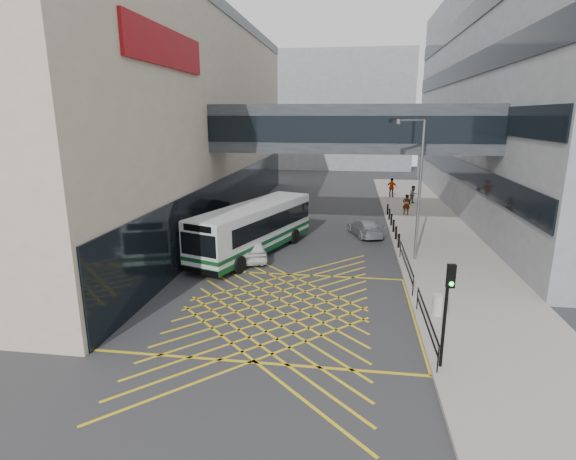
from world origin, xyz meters
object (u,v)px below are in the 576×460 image
at_px(car_silver, 365,227).
at_px(pedestrian_c, 392,188).
at_px(car_white, 251,248).
at_px(pedestrian_b, 413,195).
at_px(car_dark, 279,208).
at_px(litter_bin, 439,305).
at_px(pedestrian_a, 406,204).
at_px(street_lamp, 417,182).
at_px(bus, 255,227).
at_px(traffic_light, 447,301).

bearing_deg(car_silver, pedestrian_c, -119.93).
distance_m(car_white, pedestrian_c, 23.98).
xyz_separation_m(pedestrian_b, pedestrian_c, (-1.75, 3.35, 0.12)).
height_order(car_dark, litter_bin, car_dark).
height_order(car_silver, litter_bin, car_silver).
bearing_deg(pedestrian_a, pedestrian_b, -104.05).
distance_m(car_silver, litter_bin, 13.49).
relative_size(car_silver, pedestrian_c, 2.06).
distance_m(car_dark, street_lamp, 15.24).
relative_size(car_silver, pedestrian_a, 2.29).
relative_size(car_white, car_dark, 0.99).
bearing_deg(bus, car_white, -69.53).
relative_size(street_lamp, pedestrian_c, 4.13).
bearing_deg(car_dark, car_silver, 124.26).
height_order(bus, car_white, bus).
bearing_deg(litter_bin, car_dark, 117.78).
xyz_separation_m(traffic_light, pedestrian_a, (1.44, 24.33, -1.52)).
height_order(bus, pedestrian_c, bus).
bearing_deg(car_silver, litter_bin, 83.08).
bearing_deg(pedestrian_a, car_silver, 61.55).
bearing_deg(bus, pedestrian_c, 83.84).
distance_m(car_silver, pedestrian_c, 15.78).
height_order(bus, car_dark, bus).
distance_m(bus, pedestrian_a, 15.93).
bearing_deg(litter_bin, car_silver, 101.83).
bearing_deg(car_white, pedestrian_a, -147.07).
height_order(car_dark, pedestrian_a, pedestrian_a).
relative_size(car_dark, pedestrian_b, 2.59).
bearing_deg(car_dark, litter_bin, 99.69).
bearing_deg(bus, traffic_light, -34.28).
distance_m(car_dark, pedestrian_c, 14.25).
relative_size(bus, car_dark, 2.51).
distance_m(car_silver, traffic_light, 17.67).
xyz_separation_m(traffic_light, pedestrian_c, (0.90, 32.91, -1.42)).
relative_size(car_silver, pedestrian_b, 2.36).
bearing_deg(litter_bin, pedestrian_c, 89.42).
distance_m(litter_bin, pedestrian_c, 28.69).
xyz_separation_m(car_dark, street_lamp, (9.67, -11.07, 4.02)).
height_order(traffic_light, pedestrian_c, traffic_light).
relative_size(car_white, street_lamp, 0.55).
bearing_deg(street_lamp, pedestrian_b, 58.24).
xyz_separation_m(car_dark, pedestrian_a, (10.65, 1.45, 0.34)).
relative_size(street_lamp, pedestrian_b, 4.72).
bearing_deg(car_dark, traffic_light, 93.85).
bearing_deg(car_silver, car_white, 24.21).
height_order(bus, pedestrian_a, bus).
height_order(car_silver, pedestrian_b, pedestrian_b).
bearing_deg(car_white, litter_bin, 125.64).
height_order(bus, street_lamp, street_lamp).
relative_size(pedestrian_a, pedestrian_b, 1.03).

